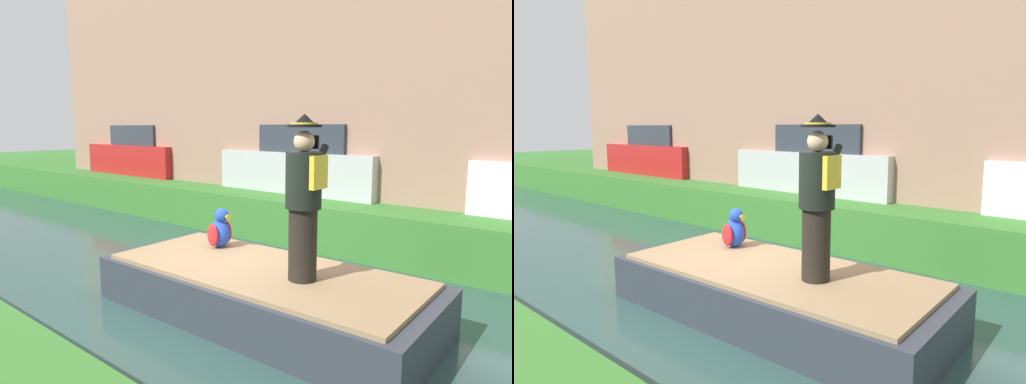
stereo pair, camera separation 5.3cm
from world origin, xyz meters
The scene contains 9 objects.
ground_plane centered at (0.00, 0.00, 0.00)m, with size 80.00×80.00×0.00m, color #4C4742.
canal_water centered at (0.00, 0.00, 0.05)m, with size 5.43×48.00×0.10m, color #2D4C47.
grass_bank_far centered at (7.31, 0.00, 0.49)m, with size 9.19×48.00×0.98m, color #38752D.
boat centered at (0.00, -0.77, 0.40)m, with size 1.89×4.24×0.61m.
person_pirate centered at (-0.03, -1.41, 1.64)m, with size 0.61×0.42×1.85m.
parrot_plush centered at (0.36, 0.28, 0.95)m, with size 0.36×0.35×0.57m.
parked_car_silver centered at (4.53, 1.44, 1.61)m, with size 1.81×4.05×1.50m.
parked_car_red centered at (4.53, 7.52, 1.61)m, with size 1.75×4.02×1.50m.
building_row centered at (7.80, 2.72, 4.47)m, with size 7.85×16.24×6.98m, color #9E7560.
Camera 1 is at (-4.07, -4.08, 2.41)m, focal length 31.11 mm.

